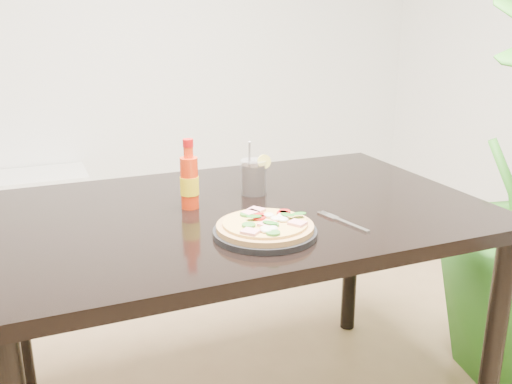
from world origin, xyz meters
name	(u,v)px	position (x,y,z in m)	size (l,w,h in m)	color
dining_table	(240,234)	(0.17, 0.48, 0.67)	(1.40, 0.90, 0.75)	black
plate	(265,233)	(0.14, 0.25, 0.76)	(0.26, 0.26, 0.02)	black
pizza	(266,225)	(0.14, 0.25, 0.78)	(0.25, 0.25, 0.03)	tan
hot_sauce_bottle	(189,181)	(0.03, 0.53, 0.83)	(0.07, 0.07, 0.20)	red
cola_cup	(254,178)	(0.25, 0.59, 0.80)	(0.09, 0.08, 0.17)	black
fork	(341,221)	(0.37, 0.26, 0.75)	(0.06, 0.19, 0.00)	silver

